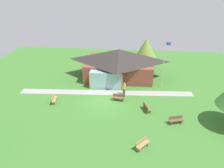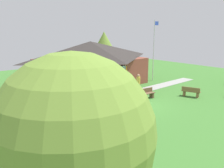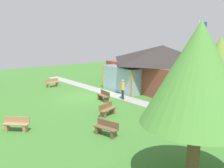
{
  "view_description": "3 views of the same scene",
  "coord_description": "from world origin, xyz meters",
  "views": [
    {
      "loc": [
        2.98,
        -21.24,
        13.22
      ],
      "look_at": [
        0.77,
        2.6,
        1.22
      ],
      "focal_mm": 32.68,
      "sensor_mm": 36.0,
      "label": 1
    },
    {
      "loc": [
        -12.29,
        -12.36,
        5.58
      ],
      "look_at": [
        -0.27,
        2.45,
        1.19
      ],
      "focal_mm": 38.54,
      "sensor_mm": 36.0,
      "label": 2
    },
    {
      "loc": [
        19.34,
        -11.32,
        5.72
      ],
      "look_at": [
        0.85,
        2.08,
        1.1
      ],
      "focal_mm": 42.0,
      "sensor_mm": 36.0,
      "label": 3
    }
  ],
  "objects": [
    {
      "name": "tree_lawn_corner",
      "position": [
        -10.06,
        -8.42,
        3.5
      ],
      "size": [
        3.3,
        3.3,
        5.18
      ],
      "color": "brown",
      "rests_on": "ground_plane"
    },
    {
      "name": "bench_mid_right",
      "position": [
        5.12,
        -1.42,
        0.4
      ],
      "size": [
        0.92,
        1.56,
        0.84
      ],
      "rotation": [
        0.0,
        0.0,
        5.05
      ],
      "color": "brown",
      "rests_on": "ground_plane"
    },
    {
      "name": "visitor_on_path",
      "position": [
        2.39,
        2.09,
        1.02
      ],
      "size": [
        0.34,
        0.34,
        1.74
      ],
      "rotation": [
        0.0,
        0.0,
        2.96
      ],
      "color": "#2D3347",
      "rests_on": "ground_plane"
    },
    {
      "name": "bench_mid_left",
      "position": [
        -6.03,
        -0.63,
        0.4
      ],
      "size": [
        0.65,
        1.55,
        0.84
      ],
      "rotation": [
        0.0,
        0.0,
        4.86
      ],
      "color": "#9E7A51",
      "rests_on": "ground_plane"
    },
    {
      "name": "footpath",
      "position": [
        0.0,
        2.37,
        0.01
      ],
      "size": [
        22.91,
        2.58,
        0.03
      ],
      "primitive_type": "cube",
      "rotation": [
        0.0,
        0.0,
        0.06
      ],
      "color": "#999993",
      "rests_on": "ground_plane"
    },
    {
      "name": "flagpole",
      "position": [
        7.55,
        4.95,
        3.55
      ],
      "size": [
        0.64,
        0.08,
        6.49
      ],
      "color": "silver",
      "rests_on": "ground_plane"
    },
    {
      "name": "bench_rear_near_path",
      "position": [
        1.79,
        0.54,
        0.4
      ],
      "size": [
        1.54,
        0.6,
        0.84
      ],
      "rotation": [
        0.0,
        0.0,
        3.03
      ],
      "color": "brown",
      "rests_on": "ground_plane"
    },
    {
      "name": "tree_behind_pavilion_right",
      "position": [
        5.52,
        11.1,
        3.63
      ],
      "size": [
        3.57,
        3.57,
        5.27
      ],
      "color": "brown",
      "rests_on": "ground_plane"
    },
    {
      "name": "ground_plane",
      "position": [
        0.0,
        0.0,
        0.0
      ],
      "size": [
        44.0,
        44.0,
        0.0
      ],
      "primitive_type": "plane",
      "color": "#3D752D"
    },
    {
      "name": "pavilion",
      "position": [
        1.28,
        7.71,
        2.26
      ],
      "size": [
        10.9,
        8.45,
        4.37
      ],
      "color": "brown",
      "rests_on": "ground_plane"
    }
  ]
}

